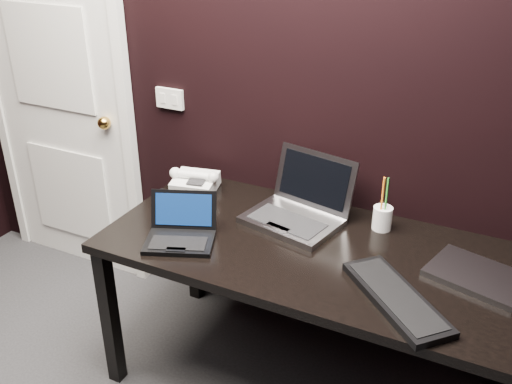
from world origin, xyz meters
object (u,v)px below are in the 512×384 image
at_px(netbook, 181,233).
at_px(ext_keyboard, 396,298).
at_px(closed_laptop, 477,276).
at_px(mobile_phone, 164,202).
at_px(desk, 312,263).
at_px(door, 58,95).
at_px(silver_laptop, 298,209).
at_px(pen_cup, 382,217).
at_px(desk_phone, 195,182).

distance_m(netbook, ext_keyboard, 0.89).
relative_size(closed_laptop, mobile_phone, 4.35).
distance_m(desk, closed_laptop, 0.63).
height_order(door, netbook, door).
xyz_separation_m(netbook, silver_laptop, (0.36, 0.37, 0.02)).
relative_size(door, pen_cup, 8.97).
bearing_deg(pen_cup, desk_phone, -177.67).
xyz_separation_m(netbook, closed_laptop, (1.12, 0.26, -0.02)).
relative_size(netbook, pen_cup, 1.44).
height_order(ext_keyboard, pen_cup, pen_cup).
distance_m(silver_laptop, ext_keyboard, 0.65).
bearing_deg(desk, netbook, -159.11).
relative_size(door, desk, 1.26).
xyz_separation_m(ext_keyboard, closed_laptop, (0.24, 0.27, -0.00)).
relative_size(door, silver_laptop, 4.74).
distance_m(ext_keyboard, mobile_phone, 1.13).
bearing_deg(desk, mobile_phone, 179.48).
bearing_deg(silver_laptop, pen_cup, 13.64).
xyz_separation_m(door, netbook, (1.15, -0.57, -0.27)).
height_order(desk, mobile_phone, mobile_phone).
distance_m(desk, netbook, 0.55).
bearing_deg(mobile_phone, netbook, -42.08).
distance_m(door, closed_laptop, 2.31).
distance_m(netbook, desk_phone, 0.46).
bearing_deg(door, ext_keyboard, -15.93).
xyz_separation_m(desk_phone, mobile_phone, (-0.03, -0.22, -0.01)).
relative_size(door, desk_phone, 8.49).
relative_size(desk, pen_cup, 7.12).
xyz_separation_m(ext_keyboard, desk_phone, (-1.08, 0.43, 0.03)).
bearing_deg(closed_laptop, silver_laptop, 171.48).
bearing_deg(closed_laptop, pen_cup, 154.30).
bearing_deg(silver_laptop, desk, -51.35).
bearing_deg(door, netbook, -26.36).
xyz_separation_m(desk, mobile_phone, (-0.72, 0.01, 0.11)).
bearing_deg(mobile_phone, ext_keyboard, -10.81).
bearing_deg(desk_phone, netbook, -65.60).
height_order(door, pen_cup, door).
bearing_deg(door, closed_laptop, -7.83).
relative_size(closed_laptop, desk_phone, 1.54).
height_order(door, mobile_phone, door).
height_order(silver_laptop, ext_keyboard, silver_laptop).
bearing_deg(closed_laptop, door, 172.17).
bearing_deg(mobile_phone, desk, -0.52).
height_order(netbook, silver_laptop, silver_laptop).
relative_size(desk, netbook, 4.94).
bearing_deg(closed_laptop, desk, -174.16).
height_order(netbook, ext_keyboard, netbook).
bearing_deg(pen_cup, ext_keyboard, -69.20).
relative_size(silver_laptop, mobile_phone, 5.07).
bearing_deg(pen_cup, mobile_phone, -164.66).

